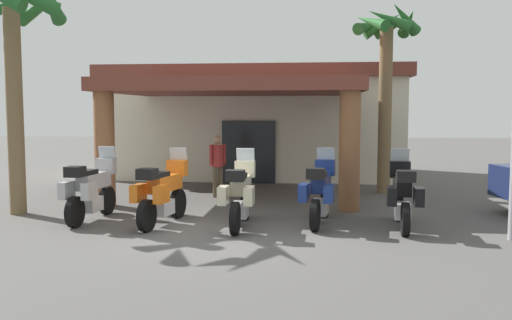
# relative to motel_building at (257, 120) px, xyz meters

# --- Properties ---
(ground_plane) EXTENTS (80.00, 80.00, 0.00)m
(ground_plane) POSITION_rel_motel_building_xyz_m (-0.09, -10.17, -2.07)
(ground_plane) COLOR #514F4C
(motel_building) EXTENTS (11.06, 11.49, 3.99)m
(motel_building) POSITION_rel_motel_building_xyz_m (0.00, 0.00, 0.00)
(motel_building) COLOR silver
(motel_building) RESTS_ON ground_plane
(motorcycle_silver) EXTENTS (0.74, 2.21, 1.61)m
(motorcycle_silver) POSITION_rel_motel_building_xyz_m (-3.02, -9.22, -1.37)
(motorcycle_silver) COLOR black
(motorcycle_silver) RESTS_ON ground_plane
(motorcycle_orange) EXTENTS (0.91, 2.19, 1.61)m
(motorcycle_orange) POSITION_rel_motel_building_xyz_m (-1.33, -9.54, -1.37)
(motorcycle_orange) COLOR black
(motorcycle_orange) RESTS_ON ground_plane
(motorcycle_cream) EXTENTS (0.72, 2.21, 1.61)m
(motorcycle_cream) POSITION_rel_motel_building_xyz_m (0.35, -9.67, -1.37)
(motorcycle_cream) COLOR black
(motorcycle_cream) RESTS_ON ground_plane
(motorcycle_blue) EXTENTS (0.86, 2.20, 1.61)m
(motorcycle_blue) POSITION_rel_motel_building_xyz_m (2.03, -9.23, -1.37)
(motorcycle_blue) COLOR black
(motorcycle_blue) RESTS_ON ground_plane
(motorcycle_black) EXTENTS (0.74, 2.21, 1.61)m
(motorcycle_black) POSITION_rel_motel_building_xyz_m (3.71, -9.53, -1.37)
(motorcycle_black) COLOR black
(motorcycle_black) RESTS_ON ground_plane
(pedestrian) EXTENTS (0.43, 0.37, 1.74)m
(pedestrian) POSITION_rel_motel_building_xyz_m (-0.70, -5.63, -1.06)
(pedestrian) COLOR brown
(pedestrian) RESTS_ON ground_plane
(palm_tree_near_portico) EXTENTS (2.02, 2.01, 5.52)m
(palm_tree_near_portico) POSITION_rel_motel_building_xyz_m (4.12, -4.43, 1.91)
(palm_tree_near_portico) COLOR brown
(palm_tree_near_portico) RESTS_ON ground_plane
(palm_tree_roadside) EXTENTS (2.67, 2.68, 5.62)m
(palm_tree_roadside) POSITION_rel_motel_building_xyz_m (-5.06, -8.53, 2.15)
(palm_tree_roadside) COLOR brown
(palm_tree_roadside) RESTS_ON ground_plane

